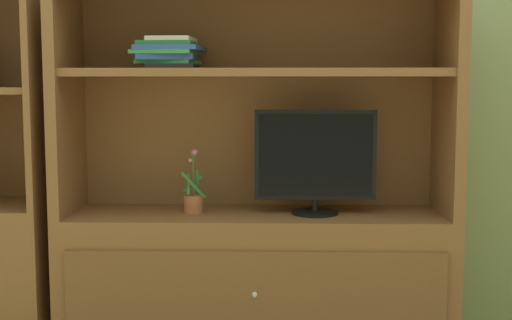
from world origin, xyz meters
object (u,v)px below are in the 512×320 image
at_px(potted_plant, 194,200).
at_px(bookshelf_tall, 4,215).
at_px(magazine_stack, 170,53).
at_px(media_console, 256,235).
at_px(tv_monitor, 315,160).

bearing_deg(potted_plant, bookshelf_tall, 179.11).
bearing_deg(magazine_stack, potted_plant, -3.60).
relative_size(media_console, bookshelf_tall, 0.98).
height_order(tv_monitor, magazine_stack, magazine_stack).
distance_m(tv_monitor, magazine_stack, 0.81).
bearing_deg(magazine_stack, bookshelf_tall, 179.46).
distance_m(media_console, tv_monitor, 0.44).
bearing_deg(potted_plant, tv_monitor, -1.41).
height_order(media_console, magazine_stack, media_console).
height_order(tv_monitor, bookshelf_tall, bookshelf_tall).
height_order(media_console, tv_monitor, media_console).
bearing_deg(bookshelf_tall, media_console, -0.10).
xyz_separation_m(tv_monitor, magazine_stack, (-0.66, 0.02, 0.48)).
bearing_deg(bookshelf_tall, potted_plant, -0.89).
xyz_separation_m(tv_monitor, potted_plant, (-0.56, 0.01, -0.19)).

